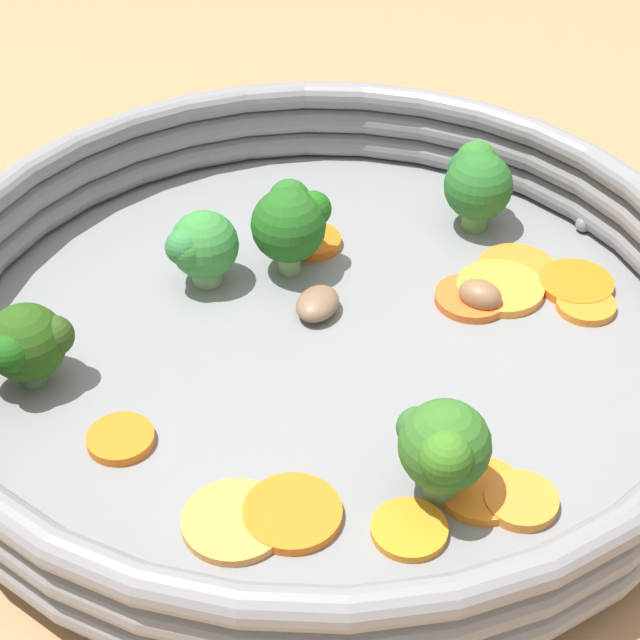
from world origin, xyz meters
TOP-DOWN VIEW (x-y plane):
  - ground_plane at (0.00, 0.00)m, footprint 4.00×4.00m
  - skillet at (0.00, 0.00)m, footprint 0.35×0.35m
  - skillet_rim_wall at (0.00, 0.00)m, footprint 0.37×0.37m
  - skillet_rivet_right at (-0.15, -0.09)m, footprint 0.01×0.01m
  - carrot_slice_0 at (0.00, -0.08)m, footprint 0.04×0.04m
  - carrot_slice_1 at (0.09, 0.06)m, footprint 0.04×0.04m
  - carrot_slice_2 at (-0.08, 0.10)m, footprint 0.03×0.03m
  - carrot_slice_3 at (-0.10, -0.05)m, footprint 0.05×0.05m
  - carrot_slice_4 at (0.04, 0.11)m, footprint 0.06×0.06m
  - carrot_slice_5 at (0.02, 0.10)m, footprint 0.05×0.05m
  - carrot_slice_6 at (-0.09, -0.04)m, footprint 0.06×0.06m
  - carrot_slice_7 at (-0.06, 0.10)m, footprint 0.05×0.05m
  - carrot_slice_8 at (-0.13, -0.02)m, footprint 0.04×0.04m
  - carrot_slice_9 at (-0.03, 0.12)m, footprint 0.04×0.04m
  - carrot_slice_10 at (-0.13, -0.04)m, footprint 0.04×0.04m
  - carrot_slice_11 at (-0.08, -0.03)m, footprint 0.05×0.05m
  - broccoli_floret_0 at (-0.09, -0.10)m, footprint 0.04×0.04m
  - broccoli_floret_1 at (0.01, -0.06)m, footprint 0.04×0.04m
  - broccoli_floret_2 at (0.13, 0.02)m, footprint 0.04×0.04m
  - broccoli_floret_3 at (0.06, -0.05)m, footprint 0.04×0.03m
  - broccoli_floret_4 at (-0.04, 0.10)m, footprint 0.04×0.04m
  - mushroom_piece_0 at (0.06, -0.08)m, footprint 0.03×0.03m
  - mushroom_piece_1 at (-0.08, -0.02)m, footprint 0.03×0.03m
  - mushroom_piece_2 at (-0.00, -0.02)m, footprint 0.03×0.03m

SIDE VIEW (x-z plane):
  - ground_plane at x=0.00m, z-range 0.00..0.00m
  - skillet at x=0.00m, z-range 0.00..0.01m
  - carrot_slice_9 at x=-0.03m, z-range 0.01..0.01m
  - carrot_slice_3 at x=-0.10m, z-range 0.01..0.01m
  - carrot_slice_4 at x=0.04m, z-range 0.01..0.01m
  - carrot_slice_7 at x=-0.06m, z-range 0.01..0.01m
  - carrot_slice_8 at x=-0.13m, z-range 0.01..0.01m
  - carrot_slice_11 at x=-0.08m, z-range 0.01..0.02m
  - carrot_slice_5 at x=0.02m, z-range 0.01..0.02m
  - carrot_slice_6 at x=-0.09m, z-range 0.01..0.02m
  - carrot_slice_1 at x=0.09m, z-range 0.01..0.02m
  - carrot_slice_10 at x=-0.13m, z-range 0.01..0.02m
  - carrot_slice_2 at x=-0.08m, z-range 0.01..0.02m
  - carrot_slice_0 at x=0.00m, z-range 0.01..0.02m
  - skillet_rivet_right at x=-0.15m, z-range 0.01..0.02m
  - mushroom_piece_0 at x=0.06m, z-range 0.01..0.02m
  - mushroom_piece_2 at x=0.00m, z-range 0.01..0.02m
  - mushroom_piece_1 at x=-0.08m, z-range 0.01..0.03m
  - broccoli_floret_3 at x=0.06m, z-range 0.01..0.05m
  - skillet_rim_wall at x=0.00m, z-range 0.01..0.06m
  - broccoli_floret_2 at x=0.13m, z-range 0.01..0.05m
  - broccoli_floret_0 at x=-0.09m, z-range 0.02..0.06m
  - broccoli_floret_1 at x=0.01m, z-range 0.02..0.06m
  - broccoli_floret_4 at x=-0.04m, z-range 0.02..0.06m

